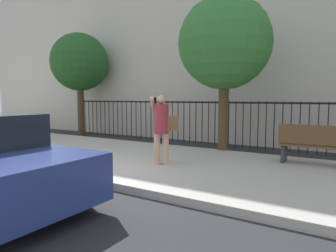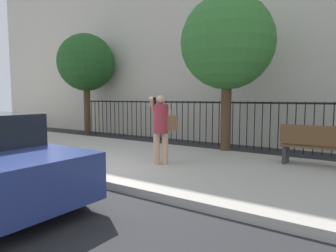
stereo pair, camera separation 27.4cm
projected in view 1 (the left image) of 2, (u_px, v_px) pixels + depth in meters
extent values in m
plane|color=#28282B|center=(64.00, 180.00, 6.21)|extent=(60.00, 60.00, 0.00)
cube|color=#B2ADA3|center=(130.00, 158.00, 8.06)|extent=(28.00, 4.40, 0.15)
cube|color=black|center=(193.00, 102.00, 11.05)|extent=(12.00, 0.04, 0.06)
cylinder|color=black|center=(81.00, 117.00, 14.27)|extent=(0.03, 0.03, 1.60)
cylinder|color=black|center=(85.00, 117.00, 14.14)|extent=(0.03, 0.03, 1.60)
cylinder|color=black|center=(89.00, 117.00, 14.01)|extent=(0.03, 0.03, 1.60)
cylinder|color=black|center=(93.00, 117.00, 13.87)|extent=(0.03, 0.03, 1.60)
cylinder|color=black|center=(97.00, 118.00, 13.74)|extent=(0.03, 0.03, 1.60)
cylinder|color=black|center=(101.00, 118.00, 13.60)|extent=(0.03, 0.03, 1.60)
cylinder|color=black|center=(105.00, 118.00, 13.47)|extent=(0.03, 0.03, 1.60)
cylinder|color=black|center=(109.00, 118.00, 13.34)|extent=(0.03, 0.03, 1.60)
cylinder|color=black|center=(113.00, 118.00, 13.20)|extent=(0.03, 0.03, 1.60)
cylinder|color=black|center=(118.00, 119.00, 13.07)|extent=(0.03, 0.03, 1.60)
cylinder|color=black|center=(122.00, 119.00, 12.93)|extent=(0.03, 0.03, 1.60)
cylinder|color=black|center=(127.00, 119.00, 12.80)|extent=(0.03, 0.03, 1.60)
cylinder|color=black|center=(131.00, 119.00, 12.66)|extent=(0.03, 0.03, 1.60)
cylinder|color=black|center=(136.00, 120.00, 12.53)|extent=(0.03, 0.03, 1.60)
cylinder|color=black|center=(141.00, 120.00, 12.40)|extent=(0.03, 0.03, 1.60)
cylinder|color=black|center=(146.00, 120.00, 12.26)|extent=(0.03, 0.03, 1.60)
cylinder|color=black|center=(151.00, 120.00, 12.13)|extent=(0.03, 0.03, 1.60)
cylinder|color=black|center=(156.00, 121.00, 11.99)|extent=(0.03, 0.03, 1.60)
cylinder|color=black|center=(161.00, 121.00, 11.86)|extent=(0.03, 0.03, 1.60)
cylinder|color=black|center=(167.00, 121.00, 11.73)|extent=(0.03, 0.03, 1.60)
cylinder|color=black|center=(172.00, 121.00, 11.59)|extent=(0.03, 0.03, 1.60)
cylinder|color=black|center=(178.00, 122.00, 11.46)|extent=(0.03, 0.03, 1.60)
cylinder|color=black|center=(184.00, 122.00, 11.32)|extent=(0.03, 0.03, 1.60)
cylinder|color=black|center=(190.00, 122.00, 11.19)|extent=(0.03, 0.03, 1.60)
cylinder|color=black|center=(196.00, 122.00, 11.06)|extent=(0.03, 0.03, 1.60)
cylinder|color=black|center=(202.00, 123.00, 10.92)|extent=(0.03, 0.03, 1.60)
cylinder|color=black|center=(208.00, 123.00, 10.79)|extent=(0.03, 0.03, 1.60)
cylinder|color=black|center=(215.00, 123.00, 10.65)|extent=(0.03, 0.03, 1.60)
cylinder|color=black|center=(222.00, 124.00, 10.52)|extent=(0.03, 0.03, 1.60)
cylinder|color=black|center=(229.00, 124.00, 10.38)|extent=(0.03, 0.03, 1.60)
cylinder|color=black|center=(236.00, 124.00, 10.25)|extent=(0.03, 0.03, 1.60)
cylinder|color=black|center=(243.00, 125.00, 10.12)|extent=(0.03, 0.03, 1.60)
cylinder|color=black|center=(250.00, 125.00, 9.98)|extent=(0.03, 0.03, 1.60)
cylinder|color=black|center=(258.00, 125.00, 9.85)|extent=(0.03, 0.03, 1.60)
cylinder|color=black|center=(266.00, 126.00, 9.71)|extent=(0.03, 0.03, 1.60)
cylinder|color=black|center=(274.00, 126.00, 9.58)|extent=(0.03, 0.03, 1.60)
cylinder|color=black|center=(282.00, 127.00, 9.45)|extent=(0.03, 0.03, 1.60)
cylinder|color=black|center=(291.00, 127.00, 9.31)|extent=(0.03, 0.03, 1.60)
cylinder|color=black|center=(300.00, 127.00, 9.18)|extent=(0.03, 0.03, 1.60)
cylinder|color=black|center=(309.00, 128.00, 9.04)|extent=(0.03, 0.03, 1.60)
cylinder|color=black|center=(318.00, 128.00, 8.91)|extent=(0.03, 0.03, 1.60)
cylinder|color=black|center=(328.00, 129.00, 8.77)|extent=(0.03, 0.03, 1.60)
cylinder|color=black|center=(75.00, 185.00, 4.74)|extent=(0.64, 0.23, 0.64)
cylinder|color=tan|center=(157.00, 149.00, 6.98)|extent=(0.15, 0.15, 0.74)
cylinder|color=tan|center=(166.00, 149.00, 6.97)|extent=(0.15, 0.15, 0.74)
cylinder|color=#992D38|center=(161.00, 119.00, 6.91)|extent=(0.46, 0.46, 0.68)
sphere|color=tan|center=(161.00, 100.00, 6.87)|extent=(0.21, 0.21, 0.21)
cylinder|color=tan|center=(153.00, 104.00, 6.88)|extent=(0.31, 0.46, 0.37)
cylinder|color=tan|center=(170.00, 120.00, 6.90)|extent=(0.09, 0.09, 0.51)
cube|color=black|center=(155.00, 101.00, 6.93)|extent=(0.07, 0.04, 0.15)
cube|color=brown|center=(172.00, 123.00, 6.91)|extent=(0.32, 0.28, 0.34)
cube|color=brown|center=(316.00, 146.00, 6.88)|extent=(1.60, 0.45, 0.05)
cube|color=brown|center=(316.00, 135.00, 6.69)|extent=(1.60, 0.06, 0.44)
cube|color=#333338|center=(284.00, 154.00, 7.28)|extent=(0.08, 0.41, 0.40)
cylinder|color=#4C3823|center=(81.00, 107.00, 13.49)|extent=(0.29, 0.29, 2.60)
sphere|color=#235623|center=(80.00, 62.00, 13.30)|extent=(2.56, 2.56, 2.56)
cylinder|color=#4C3823|center=(223.00, 112.00, 8.88)|extent=(0.30, 0.30, 2.57)
sphere|color=#387A33|center=(225.00, 43.00, 8.69)|extent=(2.73, 2.73, 2.73)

